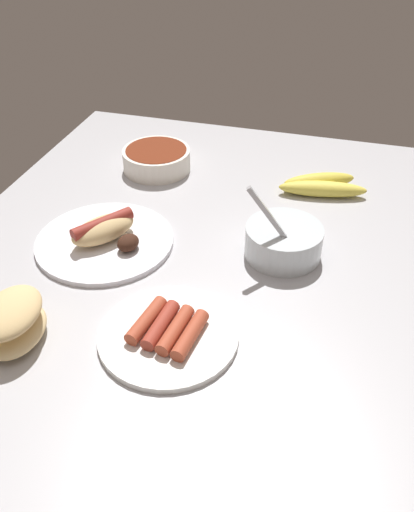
{
  "coord_description": "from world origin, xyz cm",
  "views": [
    {
      "loc": [
        68.99,
        23.75,
        58.53
      ],
      "look_at": [
        -0.42,
        4.29,
        3.0
      ],
      "focal_mm": 37.23,
      "sensor_mm": 36.0,
      "label": 1
    }
  ],
  "objects_px": {
    "bowl_chili": "(157,158)",
    "bowl_coleslaw": "(283,240)",
    "banana_bunch": "(321,185)",
    "bread_stack": "(14,321)",
    "plate_hotdog_assembled": "(105,237)",
    "plate_sausages": "(168,333)"
  },
  "relations": [
    {
      "from": "plate_hotdog_assembled",
      "to": "banana_bunch",
      "type": "bearing_deg",
      "value": 129.28
    },
    {
      "from": "plate_sausages",
      "to": "bowl_chili",
      "type": "distance_m",
      "value": 0.53
    },
    {
      "from": "plate_sausages",
      "to": "banana_bunch",
      "type": "relative_size",
      "value": 1.13
    },
    {
      "from": "bowl_chili",
      "to": "bowl_coleslaw",
      "type": "height_order",
      "value": "bowl_coleslaw"
    },
    {
      "from": "plate_sausages",
      "to": "bowl_chili",
      "type": "bearing_deg",
      "value": -158.24
    },
    {
      "from": "plate_hotdog_assembled",
      "to": "banana_bunch",
      "type": "distance_m",
      "value": 0.47
    },
    {
      "from": "bread_stack",
      "to": "plate_sausages",
      "type": "bearing_deg",
      "value": 106.36
    },
    {
      "from": "bowl_chili",
      "to": "plate_sausages",
      "type": "bearing_deg",
      "value": 21.76
    },
    {
      "from": "bowl_chili",
      "to": "bowl_coleslaw",
      "type": "relative_size",
      "value": 0.98
    },
    {
      "from": "bread_stack",
      "to": "banana_bunch",
      "type": "height_order",
      "value": "bread_stack"
    },
    {
      "from": "plate_sausages",
      "to": "bowl_coleslaw",
      "type": "height_order",
      "value": "bowl_coleslaw"
    },
    {
      "from": "bowl_coleslaw",
      "to": "banana_bunch",
      "type": "relative_size",
      "value": 0.83
    },
    {
      "from": "bowl_coleslaw",
      "to": "plate_hotdog_assembled",
      "type": "relative_size",
      "value": 0.61
    },
    {
      "from": "bread_stack",
      "to": "plate_hotdog_assembled",
      "type": "height_order",
      "value": "bread_stack"
    },
    {
      "from": "plate_hotdog_assembled",
      "to": "banana_bunch",
      "type": "relative_size",
      "value": 1.36
    },
    {
      "from": "plate_sausages",
      "to": "banana_bunch",
      "type": "bearing_deg",
      "value": 160.49
    },
    {
      "from": "bowl_coleslaw",
      "to": "bread_stack",
      "type": "xyz_separation_m",
      "value": [
        0.32,
        -0.35,
        0.0
      ]
    },
    {
      "from": "plate_sausages",
      "to": "banana_bunch",
      "type": "xyz_separation_m",
      "value": [
        -0.49,
        0.17,
        0.01
      ]
    },
    {
      "from": "bread_stack",
      "to": "plate_hotdog_assembled",
      "type": "relative_size",
      "value": 0.5
    },
    {
      "from": "plate_sausages",
      "to": "bowl_chili",
      "type": "xyz_separation_m",
      "value": [
        -0.49,
        -0.2,
        0.02
      ]
    },
    {
      "from": "bowl_coleslaw",
      "to": "plate_hotdog_assembled",
      "type": "bearing_deg",
      "value": -79.83
    },
    {
      "from": "bowl_chili",
      "to": "banana_bunch",
      "type": "height_order",
      "value": "bowl_chili"
    }
  ]
}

